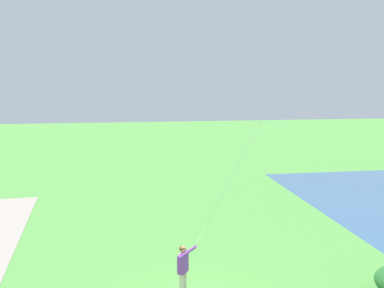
% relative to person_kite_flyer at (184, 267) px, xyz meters
% --- Properties ---
extents(person_kite_flyer, '(0.62, 0.54, 1.83)m').
position_rel_person_kite_flyer_xyz_m(person_kite_flyer, '(0.00, 0.00, 0.00)').
color(person_kite_flyer, '#232328').
rests_on(person_kite_flyer, ground).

